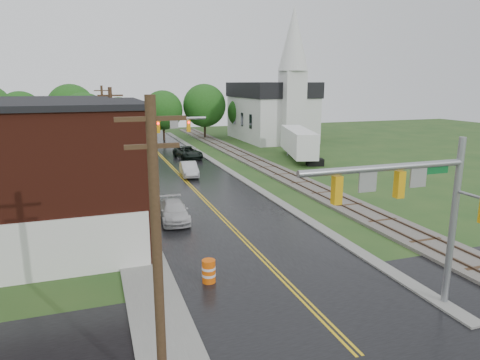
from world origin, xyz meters
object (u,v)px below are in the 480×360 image
utility_pole_b (114,146)px  traffic_signal_far (150,133)px  utility_pole_c (104,121)px  semi_trailer (298,142)px  sedan_silver (189,169)px  construction_barrel (209,271)px  utility_pole_a (157,255)px  traffic_signal_near (414,196)px  church (274,105)px  tree_left_c (37,128)px  brick_building (15,178)px  pickup_white (174,211)px  suv_dark (188,153)px  tree_left_e (86,120)px

utility_pole_b → traffic_signal_far: bearing=56.3°
utility_pole_c → semi_trailer: utility_pole_c is taller
sedan_silver → construction_barrel: bearing=-95.6°
traffic_signal_far → utility_pole_a: utility_pole_a is taller
traffic_signal_near → utility_pole_c: size_ratio=0.82×
church → tree_left_c: church is taller
church → tree_left_c: size_ratio=2.61×
brick_building → sedan_silver: bearing=50.2°
brick_building → utility_pole_b: (5.68, 7.00, 0.57)m
sedan_silver → pickup_white: sedan_silver is taller
sedan_silver → semi_trailer: size_ratio=0.37×
traffic_signal_far → utility_pole_c: 17.33m
tree_left_c → construction_barrel: size_ratio=6.74×
suv_dark → sedan_silver: bearing=-109.4°
traffic_signal_near → construction_barrel: 9.75m
brick_building → traffic_signal_near: bearing=-39.2°
utility_pole_a → sedan_silver: (7.60, 30.94, -4.00)m
utility_pole_a → construction_barrel: size_ratio=7.93×
construction_barrel → pickup_white: bearing=89.0°
traffic_signal_near → utility_pole_b: 22.49m
traffic_signal_near → construction_barrel: size_ratio=6.47×
utility_pole_a → tree_left_c: size_ratio=1.18×
traffic_signal_near → suv_dark: size_ratio=1.36×
utility_pole_c → tree_left_e: bearing=137.2°
utility_pole_b → construction_barrel: size_ratio=7.93×
sedan_silver → semi_trailer: semi_trailer is taller
brick_building → tree_left_c: (-1.36, 24.90, 0.36)m
church → sedan_silver: 30.24m
utility_pole_b → suv_dark: (9.74, 19.26, -3.97)m
suv_dark → sedan_silver: (-2.14, -10.32, -0.02)m
sedan_silver → utility_pole_c: bearing=124.9°
church → traffic_signal_near: church is taller
pickup_white → utility_pole_c: bearing=101.0°
utility_pole_c → sedan_silver: 15.63m
traffic_signal_near → suv_dark: traffic_signal_near is taller
church → suv_dark: bearing=-143.8°
brick_building → traffic_signal_near: brick_building is taller
utility_pole_a → suv_dark: 42.58m
brick_building → traffic_signal_far: (9.01, 12.00, 0.82)m
semi_trailer → traffic_signal_far: bearing=-154.4°
brick_building → utility_pole_b: 9.03m
utility_pole_b → semi_trailer: 26.77m
utility_pole_a → pickup_white: size_ratio=1.97×
brick_building → traffic_signal_near: size_ratio=1.95×
utility_pole_b → tree_left_c: size_ratio=1.18×
traffic_signal_near → tree_left_c: bearing=114.6°
utility_pole_b → construction_barrel: bearing=-77.3°
traffic_signal_far → tree_left_e: bearing=105.9°
traffic_signal_far → suv_dark: size_ratio=1.36×
traffic_signal_near → traffic_signal_far: size_ratio=1.00×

